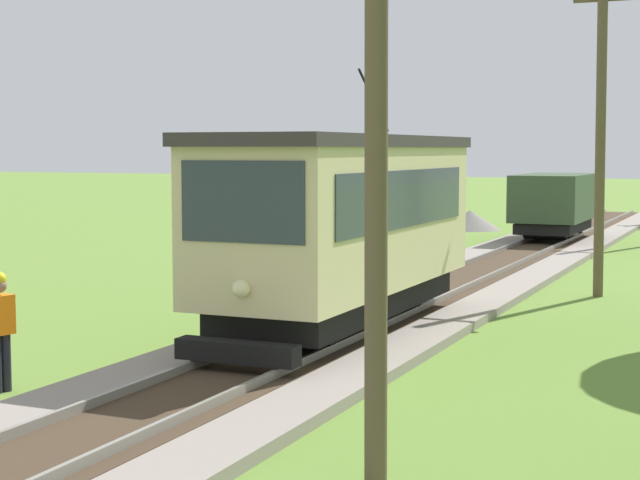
# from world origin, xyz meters

# --- Properties ---
(red_tram) EXTENTS (2.60, 8.54, 4.79)m
(red_tram) POSITION_xyz_m (0.00, 21.12, 2.19)
(red_tram) COLOR beige
(red_tram) RESTS_ON rail_right
(freight_car) EXTENTS (2.40, 5.20, 2.31)m
(freight_car) POSITION_xyz_m (0.00, 41.83, 1.56)
(freight_car) COLOR #384C33
(freight_car) RESTS_ON rail_right
(utility_pole_near_tram) EXTENTS (1.40, 0.32, 8.40)m
(utility_pole_near_tram) POSITION_xyz_m (3.60, 13.30, 4.30)
(utility_pole_near_tram) COLOR brown
(utility_pole_near_tram) RESTS_ON ground
(utility_pole_mid) EXTENTS (1.40, 0.63, 8.03)m
(utility_pole_mid) POSITION_xyz_m (3.60, 28.41, 4.11)
(utility_pole_mid) COLOR brown
(utility_pole_mid) RESTS_ON ground
(gravel_pile) EXTENTS (2.69, 2.69, 0.87)m
(gravel_pile) POSITION_xyz_m (-4.74, 47.32, 0.44)
(gravel_pile) COLOR gray
(gravel_pile) RESTS_ON ground
(track_worker) EXTENTS (0.32, 0.43, 1.78)m
(track_worker) POSITION_xyz_m (-2.93, 15.10, 0.98)
(track_worker) COLOR black
(track_worker) RESTS_ON ground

